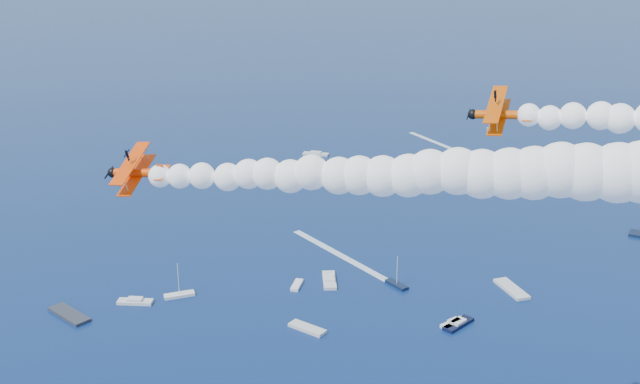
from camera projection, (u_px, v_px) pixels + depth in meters
The scene contains 5 objects.
biplane_lead at pixel (501, 115), 92.18m from camera, with size 7.53×8.44×5.09m, color #D74A04, non-canonical shape.
biplane_trail at pixel (138, 173), 91.69m from camera, with size 7.47×8.38×5.05m, color #FF4105, non-canonical shape.
smoke_trail_trail at pixel (408, 174), 83.62m from camera, with size 61.21×23.83×11.49m, color white, non-canonical shape.
spectator_boats at pixel (495, 283), 182.13m from camera, with size 209.77×164.74×0.70m.
boat_wakes at pixel (350, 237), 208.72m from camera, with size 62.52×200.73×0.04m.
Camera 1 is at (49.73, -53.76, 80.81)m, focal length 44.18 mm.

